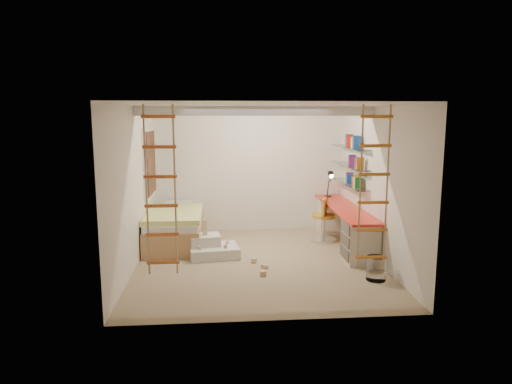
{
  "coord_description": "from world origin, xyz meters",
  "views": [
    {
      "loc": [
        -0.63,
        -7.39,
        2.43
      ],
      "look_at": [
        0.0,
        0.3,
        1.15
      ],
      "focal_mm": 32.0,
      "sensor_mm": 36.0,
      "label": 1
    }
  ],
  "objects": [
    {
      "name": "bed",
      "position": [
        -1.48,
        1.23,
        0.33
      ],
      "size": [
        1.02,
        2.0,
        0.69
      ],
      "color": "#AD7F51",
      "rests_on": "floor"
    },
    {
      "name": "rope_ladder_right",
      "position": [
        1.35,
        -1.75,
        1.52
      ],
      "size": [
        0.41,
        0.04,
        2.13
      ],
      "primitive_type": null,
      "color": "orange",
      "rests_on": "ceiling"
    },
    {
      "name": "toy_blocks",
      "position": [
        -0.46,
        0.08,
        0.25
      ],
      "size": [
        1.16,
        1.25,
        0.64
      ],
      "color": "#CCB284",
      "rests_on": "floor"
    },
    {
      "name": "window_blind",
      "position": [
        -1.93,
        1.5,
        1.55
      ],
      "size": [
        0.02,
        1.0,
        1.2
      ],
      "primitive_type": "cube",
      "color": "#4C2D1E",
      "rests_on": "window_frame"
    },
    {
      "name": "task_lamp",
      "position": [
        1.67,
        1.82,
        1.14
      ],
      "size": [
        0.14,
        0.36,
        0.57
      ],
      "color": "black",
      "rests_on": "desk"
    },
    {
      "name": "rope_ladder_left",
      "position": [
        -1.35,
        -1.75,
        1.52
      ],
      "size": [
        0.41,
        0.04,
        2.13
      ],
      "primitive_type": null,
      "color": "#E05426",
      "rests_on": "ceiling"
    },
    {
      "name": "swivel_chair",
      "position": [
        1.4,
        1.18,
        0.32
      ],
      "size": [
        0.68,
        0.68,
        0.87
      ],
      "color": "#B08722",
      "rests_on": "floor"
    },
    {
      "name": "floor",
      "position": [
        0.0,
        0.0,
        0.0
      ],
      "size": [
        4.5,
        4.5,
        0.0
      ],
      "primitive_type": "plane",
      "color": "#9D8665",
      "rests_on": "ground"
    },
    {
      "name": "window_frame",
      "position": [
        -1.97,
        1.5,
        1.55
      ],
      "size": [
        0.06,
        1.15,
        1.35
      ],
      "primitive_type": "cube",
      "color": "white",
      "rests_on": "wall_left"
    },
    {
      "name": "play_platform",
      "position": [
        -0.78,
        0.39,
        0.15
      ],
      "size": [
        0.93,
        0.77,
        0.37
      ],
      "color": "silver",
      "rests_on": "floor"
    },
    {
      "name": "shelves",
      "position": [
        1.87,
        1.13,
        1.5
      ],
      "size": [
        0.25,
        1.8,
        0.71
      ],
      "color": "white",
      "rests_on": "wall_right"
    },
    {
      "name": "waste_bin",
      "position": [
        1.7,
        -1.01,
        0.18
      ],
      "size": [
        0.29,
        0.29,
        0.36
      ],
      "primitive_type": "cylinder",
      "color": "white",
      "rests_on": "floor"
    },
    {
      "name": "ceiling_beam",
      "position": [
        0.0,
        0.3,
        2.52
      ],
      "size": [
        4.0,
        0.18,
        0.16
      ],
      "primitive_type": "cube",
      "color": "white",
      "rests_on": "ceiling"
    },
    {
      "name": "desk",
      "position": [
        1.72,
        0.86,
        0.4
      ],
      "size": [
        0.56,
        2.8,
        0.75
      ],
      "color": "red",
      "rests_on": "floor"
    },
    {
      "name": "books",
      "position": [
        1.87,
        1.13,
        1.62
      ],
      "size": [
        0.14,
        0.7,
        0.92
      ],
      "color": "#1E722D",
      "rests_on": "shelves"
    }
  ]
}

